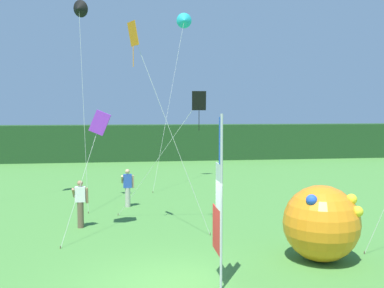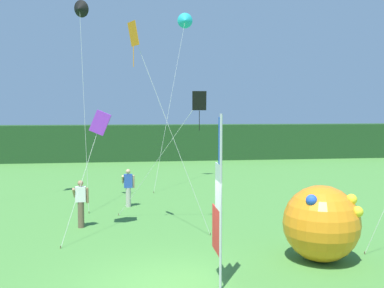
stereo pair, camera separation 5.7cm
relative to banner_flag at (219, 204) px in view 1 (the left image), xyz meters
name	(u,v)px [view 1 (the left image)]	position (x,y,z in m)	size (l,w,h in m)	color
ground_plane	(170,287)	(-1.16, 0.03, -1.96)	(120.00, 120.00, 0.00)	#478438
distant_treeline	(140,143)	(-1.16, 26.75, -0.49)	(80.00, 2.40, 2.94)	#1E421E
banner_flag	(219,204)	(0.00, 0.00, 0.00)	(0.06, 1.03, 4.08)	#B7B7BC
person_near_banner	(80,203)	(-3.80, 5.75, -1.05)	(0.55, 0.48, 1.69)	brown
person_mid_field	(128,187)	(-2.16, 8.92, -1.08)	(0.55, 0.48, 1.64)	#B7B2A3
inflatable_balloon	(321,223)	(3.16, 1.29, -0.90)	(2.10, 2.10, 2.10)	orange
kite_purple_box_0	(100,123)	(-3.05, 5.22, 1.77)	(1.50, 2.09, 4.18)	brown
kite_orange_diamond_2	(137,46)	(-1.77, 4.90, 4.33)	(2.68, 1.09, 7.09)	brown
kite_black_delta_4	(79,10)	(-4.05, 8.92, 6.32)	(0.80, 1.39, 8.69)	brown
kite_black_diamond_5	(194,109)	(0.21, 5.47, 2.24)	(3.19, 2.17, 4.83)	brown
kite_cyan_delta_6	(184,21)	(1.01, 14.63, 7.13)	(2.39, 2.93, 9.56)	brown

